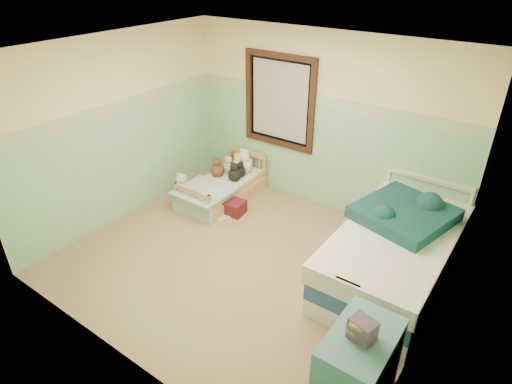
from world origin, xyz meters
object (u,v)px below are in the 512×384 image
Objects in this scene: twin_bed_frame at (391,271)px; floor_book at (221,217)px; dresser at (357,369)px; red_pillow at (233,207)px; plush_floor_cream at (182,190)px; toddler_bed_frame at (223,193)px; plush_floor_tan at (181,191)px.

twin_bed_frame reaches higher than floor_book.
dresser is 2.43× the size of red_pillow.
dresser reaches higher than plush_floor_cream.
red_pillow is at bearing 177.97° from twin_bed_frame.
toddler_bed_frame is at bearing 146.75° from dresser.
toddler_bed_frame is at bearing 141.36° from floor_book.
floor_book is at bearing -54.28° from toddler_bed_frame.
red_pillow is 0.24m from floor_book.
toddler_bed_frame is 5.41× the size of floor_book.
red_pillow is at bearing 146.54° from dresser.
red_pillow is 1.23× the size of floor_book.
plush_floor_cream reaches higher than red_pillow.
plush_floor_tan is 3.32m from twin_bed_frame.
dresser is (3.08, -2.02, 0.29)m from toddler_bed_frame.
floor_book is (0.87, -0.11, -0.10)m from plush_floor_tan.
toddler_bed_frame is 0.57m from floor_book.
dresser is at bearing -24.91° from plush_floor_cream.
floor_book is at bearing -7.30° from plush_floor_tan.
red_pillow reaches higher than toddler_bed_frame.
dresser is 3.19m from floor_book.
plush_floor_cream is 3.29m from twin_bed_frame.
twin_bed_frame is at bearing 0.17° from plush_floor_tan.
twin_bed_frame is 2.85× the size of dresser.
dresser reaches higher than twin_bed_frame.
red_pillow is (0.40, -0.25, 0.01)m from toddler_bed_frame.
plush_floor_cream is at bearing -173.76° from red_pillow.
plush_floor_cream is 0.86m from floor_book.
plush_floor_tan is (-0.54, -0.34, 0.02)m from toddler_bed_frame.
toddler_bed_frame is 2.80m from twin_bed_frame.
plush_floor_tan is at bearing -171.66° from floor_book.
toddler_bed_frame is at bearing 148.15° from red_pillow.
floor_book is (0.33, -0.46, -0.08)m from toddler_bed_frame.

